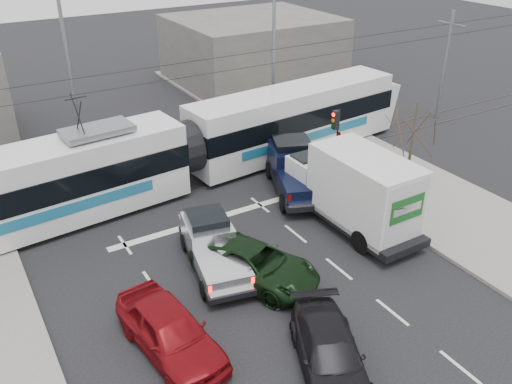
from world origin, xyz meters
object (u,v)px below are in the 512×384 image
street_lamp_near (271,49)px  silver_pickup (212,244)px  tram (184,149)px  box_truck (354,190)px  green_car (255,264)px  street_lamp_far (66,68)px  dark_car (330,354)px  traffic_signal (336,129)px  red_car (170,331)px  bare_tree (414,131)px  navy_pickup (295,168)px

street_lamp_near → silver_pickup: street_lamp_near is taller
street_lamp_near → tram: bearing=-151.6°
box_truck → green_car: box_truck is taller
street_lamp_near → street_lamp_far: size_ratio=1.00×
silver_pickup → green_car: (0.95, -1.74, -0.23)m
silver_pickup → dark_car: bearing=-73.6°
green_car → traffic_signal: bearing=9.9°
red_car → silver_pickup: bearing=40.9°
tram → street_lamp_far: bearing=115.7°
street_lamp_far → dark_car: (2.30, -19.97, -4.43)m
red_car → box_truck: bearing=10.4°
street_lamp_far → tram: (3.74, -6.20, -3.14)m
silver_pickup → green_car: size_ratio=1.07×
tram → dark_car: bearing=-101.4°
silver_pickup → red_car: 4.90m
bare_tree → street_lamp_far: bearing=131.1°
navy_pickup → street_lamp_near: bearing=87.9°
bare_tree → street_lamp_near: 11.58m
silver_pickup → dark_car: 6.90m
traffic_signal → street_lamp_far: (-10.66, 9.50, 2.37)m
silver_pickup → bare_tree: bearing=9.7°
street_lamp_near → dark_car: size_ratio=1.92×
navy_pickup → box_truck: bearing=-64.7°
red_car → street_lamp_far: bearing=78.1°
silver_pickup → navy_pickup: size_ratio=0.91×
street_lamp_near → street_lamp_far: (-11.50, 2.00, 0.00)m
green_car → dark_car: (-0.42, -5.14, -0.03)m
box_truck → navy_pickup: bearing=93.2°
traffic_signal → street_lamp_near: 7.91m
tram → navy_pickup: bearing=-41.7°
traffic_signal → navy_pickup: size_ratio=0.60×
street_lamp_near → navy_pickup: street_lamp_near is taller
street_lamp_far → box_truck: bearing=-58.1°
traffic_signal → green_car: traffic_signal is taller
bare_tree → dark_car: (-9.48, -6.47, -3.11)m
green_car → tram: bearing=59.2°
box_truck → dark_car: (-6.17, -6.33, -1.08)m
street_lamp_near → street_lamp_far: bearing=170.1°
traffic_signal → red_car: (-12.19, -7.20, -1.92)m
silver_pickup → dark_car: (0.53, -6.88, -0.26)m
bare_tree → red_car: size_ratio=1.04×
street_lamp_near → dark_car: bearing=-117.1°
traffic_signal → green_car: bearing=-146.1°
traffic_signal → tram: (-6.92, 3.30, -0.76)m
tram → street_lamp_near: bearing=23.0°
box_truck → dark_car: size_ratio=1.53×
tram → box_truck: size_ratio=3.83×
red_car → dark_car: 5.04m
silver_pickup → green_car: 1.99m
bare_tree → red_car: 14.02m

